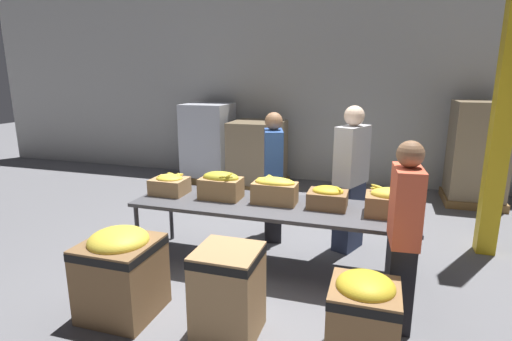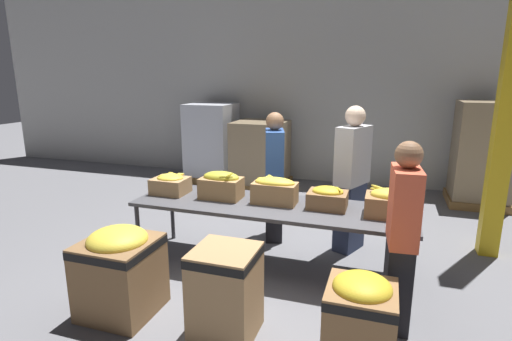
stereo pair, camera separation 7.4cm
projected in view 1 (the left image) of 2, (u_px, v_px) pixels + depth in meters
name	position (u px, v px, depth m)	size (l,w,h in m)	color
ground_plane	(270.00, 267.00, 4.57)	(30.00, 30.00, 0.00)	slate
wall_back	(325.00, 82.00, 7.83)	(16.00, 0.08, 4.00)	#B7B7B2
sorting_table	(271.00, 208.00, 4.41)	(3.06, 0.89, 0.75)	#4C4C51
banana_box_0	(170.00, 184.00, 4.77)	(0.41, 0.34, 0.24)	tan
banana_box_1	(221.00, 185.00, 4.58)	(0.47, 0.31, 0.33)	#A37A4C
banana_box_2	(275.00, 190.00, 4.40)	(0.49, 0.28, 0.30)	#A37A4C
banana_box_3	(328.00, 197.00, 4.27)	(0.41, 0.32, 0.24)	olive
banana_box_4	(391.00, 202.00, 4.02)	(0.50, 0.34, 0.29)	olive
volunteer_0	(403.00, 238.00, 3.34)	(0.25, 0.45, 1.64)	black
volunteer_1	(273.00, 178.00, 5.19)	(0.35, 0.50, 1.69)	black
volunteer_2	(351.00, 180.00, 4.86)	(0.41, 0.54, 1.79)	#2D3856
donation_bin_0	(121.00, 269.00, 3.60)	(0.63, 0.63, 0.82)	olive
donation_bin_1	(228.00, 290.00, 3.30)	(0.52, 0.52, 0.77)	tan
donation_bin_2	(363.00, 316.00, 2.99)	(0.51, 0.51, 0.72)	olive
support_pillar	(507.00, 88.00, 4.50)	(0.21, 0.21, 4.00)	gold
pallet_stack_0	(477.00, 154.00, 6.65)	(0.92, 0.92, 1.73)	olive
pallet_stack_1	(258.00, 155.00, 7.69)	(1.05, 1.05, 1.28)	olive
pallet_stack_2	(208.00, 143.00, 8.16)	(0.97, 0.97, 1.57)	olive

